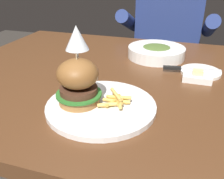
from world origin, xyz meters
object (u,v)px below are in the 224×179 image
object	(u,v)px
wine_glass	(77,40)
burger_sandwich	(78,82)
butter_dish	(197,77)
soup_bowl	(156,52)
bread_plate	(201,72)
main_plate	(101,106)
table_knife	(186,69)
diner_person	(166,57)

from	to	relation	value
wine_glass	burger_sandwich	bearing A→B (deg)	-65.13
butter_dish	soup_bowl	size ratio (longest dim) A/B	0.40
wine_glass	bread_plate	xyz separation A→B (m)	(0.39, 0.15, -0.12)
bread_plate	main_plate	bearing A→B (deg)	-127.14
burger_sandwich	wine_glass	size ratio (longest dim) A/B	0.77
table_knife	wine_glass	bearing A→B (deg)	-157.10
butter_dish	soup_bowl	xyz separation A→B (m)	(-0.16, 0.18, 0.01)
diner_person	burger_sandwich	bearing A→B (deg)	-97.20
butter_dish	soup_bowl	distance (m)	0.24
diner_person	soup_bowl	bearing A→B (deg)	-89.30
burger_sandwich	bread_plate	xyz separation A→B (m)	(0.30, 0.33, -0.07)
main_plate	bread_plate	distance (m)	0.41
bread_plate	wine_glass	bearing A→B (deg)	-158.63
main_plate	soup_bowl	size ratio (longest dim) A/B	1.26
main_plate	diner_person	size ratio (longest dim) A/B	0.24
table_knife	butter_dish	size ratio (longest dim) A/B	2.16
burger_sandwich	soup_bowl	xyz separation A→B (m)	(0.13, 0.45, -0.05)
bread_plate	table_knife	bearing A→B (deg)	-170.14
butter_dish	soup_bowl	world-z (taller)	soup_bowl
bread_plate	table_knife	world-z (taller)	table_knife
soup_bowl	diner_person	size ratio (longest dim) A/B	0.19
wine_glass	soup_bowl	bearing A→B (deg)	51.45
soup_bowl	table_knife	bearing A→B (deg)	-46.06
main_plate	soup_bowl	distance (m)	0.45
burger_sandwich	bread_plate	size ratio (longest dim) A/B	0.96
bread_plate	diner_person	bearing A→B (deg)	105.28
main_plate	bread_plate	bearing A→B (deg)	52.86
main_plate	table_knife	xyz separation A→B (m)	(0.20, 0.32, 0.01)
bread_plate	soup_bowl	distance (m)	0.21
main_plate	wine_glass	distance (m)	0.25
main_plate	butter_dish	world-z (taller)	butter_dish
diner_person	main_plate	bearing A→B (deg)	-93.99
main_plate	wine_glass	bearing A→B (deg)	129.08
diner_person	bread_plate	bearing A→B (deg)	-74.72
wine_glass	soup_bowl	world-z (taller)	wine_glass
burger_sandwich	butter_dish	xyz separation A→B (m)	(0.29, 0.27, -0.06)
diner_person	wine_glass	bearing A→B (deg)	-104.60
butter_dish	table_knife	bearing A→B (deg)	123.05
wine_glass	bread_plate	bearing A→B (deg)	21.37
soup_bowl	diner_person	distance (m)	0.57
table_knife	butter_dish	bearing A→B (deg)	-56.95
diner_person	table_knife	bearing A→B (deg)	-78.90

